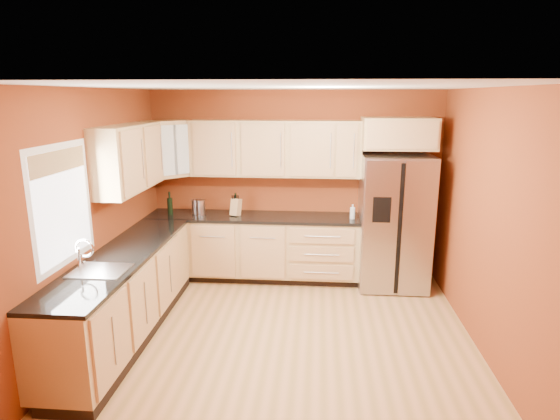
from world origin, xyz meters
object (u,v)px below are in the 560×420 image
at_px(canister_left, 201,207).
at_px(knife_block, 236,207).
at_px(wine_bottle_a, 170,203).
at_px(soap_dispenser, 352,212).
at_px(refrigerator, 394,222).

height_order(canister_left, knife_block, knife_block).
distance_m(wine_bottle_a, soap_dispenser, 2.49).
distance_m(wine_bottle_a, knife_block, 0.91).
height_order(wine_bottle_a, soap_dispenser, wine_bottle_a).
xyz_separation_m(refrigerator, soap_dispenser, (-0.55, 0.00, 0.13)).
relative_size(wine_bottle_a, knife_block, 1.39).
relative_size(refrigerator, knife_block, 7.62).
xyz_separation_m(wine_bottle_a, knife_block, (0.91, 0.05, -0.05)).
bearing_deg(refrigerator, wine_bottle_a, 179.83).
distance_m(refrigerator, soap_dispenser, 0.56).
distance_m(canister_left, knife_block, 0.50).
bearing_deg(knife_block, wine_bottle_a, -153.06).
height_order(knife_block, soap_dispenser, knife_block).
xyz_separation_m(refrigerator, canister_left, (-2.62, 0.07, 0.13)).
bearing_deg(soap_dispenser, knife_block, 178.12).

